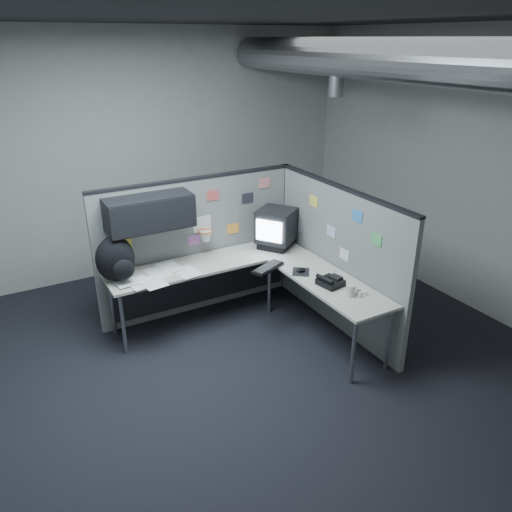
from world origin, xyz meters
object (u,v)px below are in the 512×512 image
desk (240,276)px  keyboard (268,268)px  phone (330,282)px  monitor (276,228)px  backpack (116,260)px

desk → keyboard: (0.23, -0.22, 0.13)m
desk → phone: size_ratio=8.68×
desk → monitor: (0.64, 0.29, 0.36)m
keyboard → backpack: bearing=-178.2°
desk → backpack: (-1.27, 0.30, 0.35)m
monitor → backpack: (-1.91, 0.01, -0.00)m
phone → backpack: backpack is taller
desk → phone: phone is taller
monitor → backpack: backpack is taller
keyboard → backpack: (-1.50, 0.52, 0.22)m
keyboard → monitor: bearing=71.8°
desk → phone: bearing=-55.6°
desk → phone: (0.58, -0.86, 0.16)m
keyboard → phone: bearing=-40.1°
monitor → phone: size_ratio=2.13×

